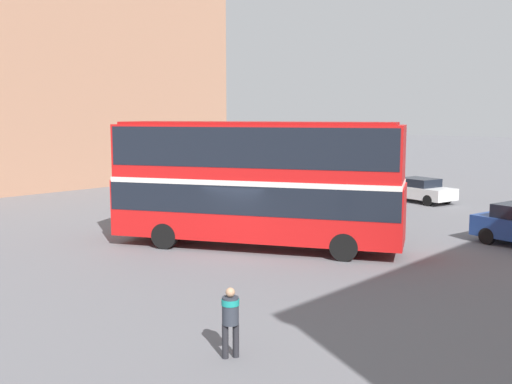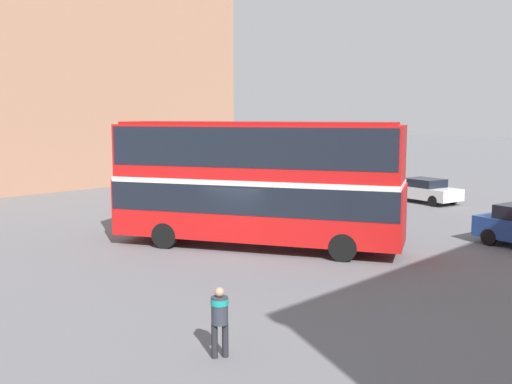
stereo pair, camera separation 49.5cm
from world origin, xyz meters
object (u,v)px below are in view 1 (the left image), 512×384
Objects in this scene: no_entry_sign at (120,192)px; parked_car_kerb_far at (346,196)px; pedestrian_foreground at (230,315)px; parked_car_side_street at (421,190)px; double_decker_bus at (256,177)px.

parked_car_kerb_far is at bearing 68.15° from no_entry_sign.
parked_car_kerb_far is at bearing -31.97° from pedestrian_foreground.
parked_car_side_street is (1.51, 5.54, -0.04)m from parked_car_kerb_far.
double_decker_bus is 7.21× the size of pedestrian_foreground.
double_decker_bus is 2.61× the size of parked_car_kerb_far.
pedestrian_foreground is 0.37× the size of parked_car_side_street.
pedestrian_foreground reaches higher than parked_car_side_street.
no_entry_sign reaches higher than parked_car_kerb_far.
double_decker_bus is 10.79m from pedestrian_foreground.
pedestrian_foreground is 15.64m from no_entry_sign.
parked_car_kerb_far is 1.70× the size of no_entry_sign.
parked_car_side_street is at bearing 67.76° from double_decker_bus.
parked_car_side_street is 17.99m from no_entry_sign.
no_entry_sign reaches higher than parked_car_side_street.
pedestrian_foreground is (6.82, -8.15, -1.85)m from double_decker_bus.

